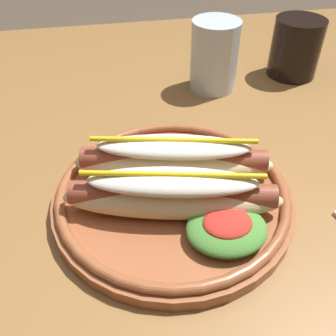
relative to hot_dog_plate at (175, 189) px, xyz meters
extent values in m
cube|color=olive|center=(-0.05, 0.13, -0.04)|extent=(1.49, 0.99, 0.04)
cylinder|color=olive|center=(0.60, 0.53, -0.41)|extent=(0.06, 0.06, 0.70)
cylinder|color=#9E5633|center=(0.00, 0.00, -0.02)|extent=(0.28, 0.28, 0.02)
torus|color=#9E5633|center=(0.00, 0.00, -0.01)|extent=(0.27, 0.27, 0.01)
ellipsoid|color=beige|center=(-0.01, -0.03, 0.01)|extent=(0.25, 0.10, 0.04)
cylinder|color=brown|center=(-0.01, -0.03, 0.02)|extent=(0.22, 0.07, 0.03)
ellipsoid|color=silver|center=(-0.01, -0.03, 0.04)|extent=(0.19, 0.08, 0.02)
cylinder|color=yellow|center=(-0.01, -0.03, 0.05)|extent=(0.19, 0.05, 0.01)
ellipsoid|color=beige|center=(0.00, 0.03, 0.01)|extent=(0.25, 0.10, 0.04)
cylinder|color=brown|center=(0.00, 0.03, 0.02)|extent=(0.22, 0.07, 0.03)
ellipsoid|color=silver|center=(0.00, 0.03, 0.04)|extent=(0.19, 0.08, 0.02)
cylinder|color=yellow|center=(0.00, 0.03, 0.05)|extent=(0.19, 0.05, 0.01)
ellipsoid|color=#4C8C38|center=(0.04, -0.07, 0.00)|extent=(0.09, 0.07, 0.02)
ellipsoid|color=red|center=(0.04, -0.07, 0.01)|extent=(0.05, 0.04, 0.01)
cylinder|color=black|center=(0.28, 0.29, 0.03)|extent=(0.09, 0.09, 0.10)
cylinder|color=silver|center=(0.12, 0.27, 0.03)|extent=(0.08, 0.08, 0.12)
camera|label=1|loc=(-0.07, -0.31, 0.31)|focal=40.51mm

